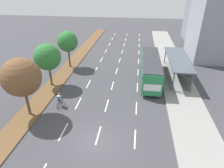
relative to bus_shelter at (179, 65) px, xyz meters
name	(u,v)px	position (x,y,z in m)	size (l,w,h in m)	color
ground_plane	(97,141)	(-9.53, -15.23, -1.87)	(140.00, 140.00, 0.00)	#424247
median_strip	(76,60)	(-17.83, 4.77, -1.81)	(2.60, 52.00, 0.12)	brown
sidewalk_right	(171,64)	(-0.28, 4.77, -1.79)	(4.50, 52.00, 0.15)	gray
lane_divider_left	(99,64)	(-13.03, 3.20, -1.86)	(0.14, 47.86, 0.01)	white
lane_divider_center	(118,65)	(-9.53, 3.20, -1.86)	(0.14, 47.86, 0.01)	white
lane_divider_right	(138,66)	(-6.03, 3.20, -1.86)	(0.14, 47.86, 0.01)	white
bus_shelter	(179,65)	(0.00, 0.00, 0.00)	(2.90, 10.87, 2.86)	gray
bus	(151,67)	(-4.28, -1.65, 0.20)	(2.54, 11.29, 3.37)	#28844C
cyclist	(59,100)	(-14.99, -10.20, -1.08)	(0.46, 1.82, 1.71)	black
median_tree_nearest	(21,77)	(-17.63, -12.27, 2.71)	(3.94, 3.94, 6.43)	brown
median_tree_second	(47,57)	(-18.03, -5.49, 2.37)	(3.54, 3.54, 5.91)	brown
median_tree_third	(67,42)	(-17.67, 1.29, 2.57)	(3.32, 3.32, 6.00)	brown
building_near_right	(224,9)	(8.10, 9.70, 7.02)	(9.10, 9.22, 17.77)	#8E939E
building_mid_right	(206,7)	(8.97, 23.11, 5.99)	(7.55, 8.47, 15.72)	gray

